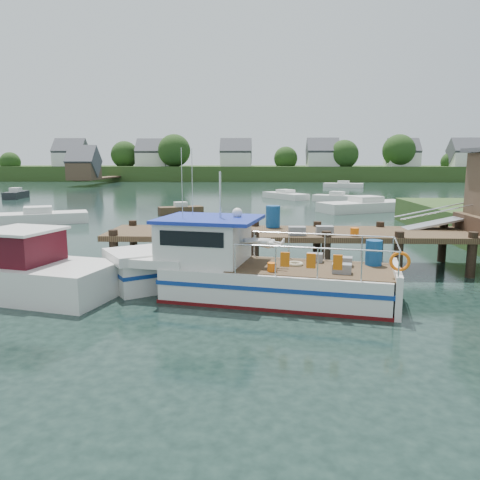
{
  "coord_description": "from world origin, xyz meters",
  "views": [
    {
      "loc": [
        -0.35,
        -17.42,
        4.01
      ],
      "look_at": [
        -1.0,
        -1.5,
        1.3
      ],
      "focal_mm": 35.0,
      "sensor_mm": 36.0,
      "label": 1
    }
  ],
  "objects_px": {
    "moored_far": "(343,185)",
    "moored_e": "(16,194)",
    "moored_rowboat": "(181,210)",
    "dock": "(445,209)",
    "moored_a": "(38,217)",
    "moored_b": "(337,198)",
    "moored_c": "(366,206)",
    "work_boat": "(0,271)",
    "moored_d": "(285,195)",
    "lobster_boat": "(241,270)"
  },
  "relations": [
    {
      "from": "moored_far",
      "to": "moored_e",
      "type": "height_order",
      "value": "moored_e"
    },
    {
      "from": "moored_rowboat",
      "to": "moored_far",
      "type": "height_order",
      "value": "moored_far"
    },
    {
      "from": "dock",
      "to": "moored_rowboat",
      "type": "distance_m",
      "value": 21.63
    },
    {
      "from": "moored_a",
      "to": "moored_b",
      "type": "xyz_separation_m",
      "value": [
        21.88,
        17.08,
        -0.03
      ]
    },
    {
      "from": "moored_a",
      "to": "moored_b",
      "type": "relative_size",
      "value": 1.3
    },
    {
      "from": "moored_rowboat",
      "to": "moored_c",
      "type": "bearing_deg",
      "value": 18.8
    },
    {
      "from": "work_boat",
      "to": "moored_d",
      "type": "xyz_separation_m",
      "value": [
        10.71,
        36.36,
        -0.3
      ]
    },
    {
      "from": "moored_c",
      "to": "moored_rowboat",
      "type": "bearing_deg",
      "value": 175.94
    },
    {
      "from": "lobster_boat",
      "to": "moored_c",
      "type": "height_order",
      "value": "lobster_boat"
    },
    {
      "from": "moored_far",
      "to": "moored_c",
      "type": "distance_m",
      "value": 34.54
    },
    {
      "from": "lobster_boat",
      "to": "work_boat",
      "type": "relative_size",
      "value": 1.14
    },
    {
      "from": "moored_rowboat",
      "to": "moored_d",
      "type": "relative_size",
      "value": 0.59
    },
    {
      "from": "moored_far",
      "to": "moored_b",
      "type": "relative_size",
      "value": 1.27
    },
    {
      "from": "moored_e",
      "to": "moored_far",
      "type": "bearing_deg",
      "value": 12.36
    },
    {
      "from": "dock",
      "to": "moored_a",
      "type": "relative_size",
      "value": 2.63
    },
    {
      "from": "moored_rowboat",
      "to": "moored_a",
      "type": "relative_size",
      "value": 0.55
    },
    {
      "from": "moored_rowboat",
      "to": "moored_e",
      "type": "bearing_deg",
      "value": 151.86
    },
    {
      "from": "moored_far",
      "to": "moored_b",
      "type": "distance_m",
      "value": 26.01
    },
    {
      "from": "dock",
      "to": "moored_c",
      "type": "distance_m",
      "value": 20.38
    },
    {
      "from": "work_boat",
      "to": "moored_c",
      "type": "height_order",
      "value": "work_boat"
    },
    {
      "from": "lobster_boat",
      "to": "moored_far",
      "type": "bearing_deg",
      "value": 89.27
    },
    {
      "from": "dock",
      "to": "moored_far",
      "type": "bearing_deg",
      "value": 83.79
    },
    {
      "from": "moored_a",
      "to": "moored_c",
      "type": "height_order",
      "value": "moored_c"
    },
    {
      "from": "work_boat",
      "to": "moored_far",
      "type": "relative_size",
      "value": 1.29
    },
    {
      "from": "lobster_boat",
      "to": "moored_a",
      "type": "height_order",
      "value": "lobster_boat"
    },
    {
      "from": "dock",
      "to": "moored_a",
      "type": "xyz_separation_m",
      "value": [
        -21.06,
        11.93,
        -1.83
      ]
    },
    {
      "from": "lobster_boat",
      "to": "moored_b",
      "type": "height_order",
      "value": "lobster_boat"
    },
    {
      "from": "moored_e",
      "to": "moored_c",
      "type": "bearing_deg",
      "value": -36.36
    },
    {
      "from": "moored_far",
      "to": "moored_c",
      "type": "relative_size",
      "value": 0.76
    },
    {
      "from": "moored_a",
      "to": "moored_b",
      "type": "height_order",
      "value": "moored_a"
    },
    {
      "from": "work_boat",
      "to": "moored_far",
      "type": "bearing_deg",
      "value": 85.15
    },
    {
      "from": "moored_b",
      "to": "moored_c",
      "type": "height_order",
      "value": "moored_c"
    },
    {
      "from": "work_boat",
      "to": "moored_b",
      "type": "distance_m",
      "value": 36.34
    },
    {
      "from": "dock",
      "to": "moored_c",
      "type": "xyz_separation_m",
      "value": [
        1.67,
        20.24,
        -1.79
      ]
    },
    {
      "from": "moored_c",
      "to": "moored_e",
      "type": "height_order",
      "value": "moored_c"
    },
    {
      "from": "moored_b",
      "to": "moored_d",
      "type": "relative_size",
      "value": 0.82
    },
    {
      "from": "dock",
      "to": "work_boat",
      "type": "bearing_deg",
      "value": -165.53
    },
    {
      "from": "moored_a",
      "to": "lobster_boat",
      "type": "bearing_deg",
      "value": -53.3
    },
    {
      "from": "work_boat",
      "to": "moored_e",
      "type": "height_order",
      "value": "work_boat"
    },
    {
      "from": "work_boat",
      "to": "moored_b",
      "type": "height_order",
      "value": "work_boat"
    },
    {
      "from": "moored_a",
      "to": "moored_d",
      "type": "relative_size",
      "value": 1.07
    },
    {
      "from": "dock",
      "to": "moored_a",
      "type": "height_order",
      "value": "dock"
    },
    {
      "from": "lobster_boat",
      "to": "moored_far",
      "type": "distance_m",
      "value": 59.91
    },
    {
      "from": "lobster_boat",
      "to": "moored_rowboat",
      "type": "distance_m",
      "value": 21.94
    },
    {
      "from": "moored_b",
      "to": "moored_c",
      "type": "distance_m",
      "value": 8.81
    },
    {
      "from": "moored_e",
      "to": "moored_d",
      "type": "bearing_deg",
      "value": -16.55
    },
    {
      "from": "moored_e",
      "to": "work_boat",
      "type": "bearing_deg",
      "value": -80.62
    },
    {
      "from": "moored_far",
      "to": "moored_a",
      "type": "height_order",
      "value": "moored_a"
    },
    {
      "from": "work_boat",
      "to": "moored_c",
      "type": "bearing_deg",
      "value": 70.33
    },
    {
      "from": "lobster_boat",
      "to": "moored_a",
      "type": "distance_m",
      "value": 20.91
    }
  ]
}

